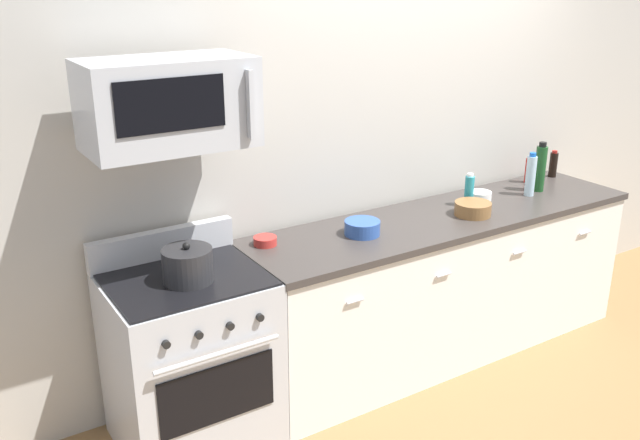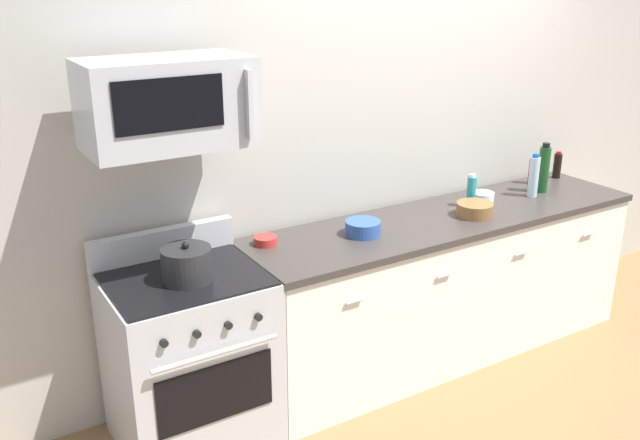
{
  "view_description": "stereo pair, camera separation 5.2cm",
  "coord_description": "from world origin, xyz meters",
  "px_view_note": "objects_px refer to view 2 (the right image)",
  "views": [
    {
      "loc": [
        -2.73,
        -2.89,
        2.32
      ],
      "look_at": [
        -0.94,
        -0.05,
        1.09
      ],
      "focal_mm": 38.8,
      "sensor_mm": 36.0,
      "label": 1
    },
    {
      "loc": [
        -2.69,
        -2.92,
        2.32
      ],
      "look_at": [
        -0.94,
        -0.05,
        1.09
      ],
      "focal_mm": 38.8,
      "sensor_mm": 36.0,
      "label": 2
    }
  ],
  "objects_px": {
    "bottle_hot_sauce_red": "(533,171)",
    "bottle_dish_soap": "(471,191)",
    "microwave": "(168,103)",
    "bowl_blue_mixing": "(363,227)",
    "bowl_red_small": "(265,240)",
    "stockpot": "(187,264)",
    "bottle_soy_sauce_dark": "(557,165)",
    "bottle_water_clear": "(534,176)",
    "bowl_wooden_salad": "(475,209)",
    "bottle_wine_green": "(544,169)",
    "bowl_white_ceramic": "(482,196)",
    "range_oven": "(190,358)"
  },
  "relations": [
    {
      "from": "bottle_soy_sauce_dark",
      "to": "bowl_wooden_salad",
      "type": "relative_size",
      "value": 0.87
    },
    {
      "from": "bowl_blue_mixing",
      "to": "bowl_white_ceramic",
      "type": "relative_size",
      "value": 1.36
    },
    {
      "from": "microwave",
      "to": "bowl_red_small",
      "type": "xyz_separation_m",
      "value": [
        0.52,
        0.11,
        -0.81
      ]
    },
    {
      "from": "bowl_blue_mixing",
      "to": "microwave",
      "type": "bearing_deg",
      "value": 177.84
    },
    {
      "from": "bowl_red_small",
      "to": "stockpot",
      "type": "height_order",
      "value": "stockpot"
    },
    {
      "from": "bowl_blue_mixing",
      "to": "stockpot",
      "type": "height_order",
      "value": "stockpot"
    },
    {
      "from": "bottle_wine_green",
      "to": "bottle_hot_sauce_red",
      "type": "bearing_deg",
      "value": 61.72
    },
    {
      "from": "microwave",
      "to": "bowl_red_small",
      "type": "bearing_deg",
      "value": 12.29
    },
    {
      "from": "range_oven",
      "to": "microwave",
      "type": "distance_m",
      "value": 1.28
    },
    {
      "from": "bottle_soy_sauce_dark",
      "to": "bowl_blue_mixing",
      "type": "distance_m",
      "value": 1.81
    },
    {
      "from": "range_oven",
      "to": "bowl_wooden_salad",
      "type": "xyz_separation_m",
      "value": [
        1.8,
        -0.09,
        0.49
      ]
    },
    {
      "from": "bowl_white_ceramic",
      "to": "bowl_red_small",
      "type": "height_order",
      "value": "bowl_white_ceramic"
    },
    {
      "from": "microwave",
      "to": "bowl_blue_mixing",
      "type": "relative_size",
      "value": 3.75
    },
    {
      "from": "bottle_hot_sauce_red",
      "to": "bottle_wine_green",
      "type": "xyz_separation_m",
      "value": [
        -0.09,
        -0.16,
        0.07
      ]
    },
    {
      "from": "range_oven",
      "to": "bowl_white_ceramic",
      "type": "xyz_separation_m",
      "value": [
        2.04,
        0.1,
        0.48
      ]
    },
    {
      "from": "bottle_hot_sauce_red",
      "to": "bowl_white_ceramic",
      "type": "relative_size",
      "value": 1.28
    },
    {
      "from": "range_oven",
      "to": "bowl_blue_mixing",
      "type": "height_order",
      "value": "range_oven"
    },
    {
      "from": "range_oven",
      "to": "bowl_blue_mixing",
      "type": "distance_m",
      "value": 1.16
    },
    {
      "from": "range_oven",
      "to": "bottle_soy_sauce_dark",
      "type": "distance_m",
      "value": 2.91
    },
    {
      "from": "bottle_hot_sauce_red",
      "to": "bottle_dish_soap",
      "type": "bearing_deg",
      "value": -168.44
    },
    {
      "from": "range_oven",
      "to": "bowl_wooden_salad",
      "type": "distance_m",
      "value": 1.87
    },
    {
      "from": "bottle_hot_sauce_red",
      "to": "bottle_water_clear",
      "type": "xyz_separation_m",
      "value": [
        -0.22,
        -0.2,
        0.05
      ]
    },
    {
      "from": "microwave",
      "to": "bowl_white_ceramic",
      "type": "relative_size",
      "value": 5.11
    },
    {
      "from": "bowl_wooden_salad",
      "to": "bottle_hot_sauce_red",
      "type": "bearing_deg",
      "value": 19.63
    },
    {
      "from": "range_oven",
      "to": "bottle_soy_sauce_dark",
      "type": "bearing_deg",
      "value": 4.09
    },
    {
      "from": "range_oven",
      "to": "bottle_wine_green",
      "type": "distance_m",
      "value": 2.58
    },
    {
      "from": "bottle_water_clear",
      "to": "bowl_blue_mixing",
      "type": "relative_size",
      "value": 1.44
    },
    {
      "from": "stockpot",
      "to": "bottle_hot_sauce_red",
      "type": "bearing_deg",
      "value": 5.5
    },
    {
      "from": "bowl_red_small",
      "to": "bottle_water_clear",
      "type": "bearing_deg",
      "value": -4.92
    },
    {
      "from": "bowl_red_small",
      "to": "bowl_blue_mixing",
      "type": "bearing_deg",
      "value": -16.2
    },
    {
      "from": "microwave",
      "to": "bowl_blue_mixing",
      "type": "height_order",
      "value": "microwave"
    },
    {
      "from": "bottle_water_clear",
      "to": "stockpot",
      "type": "height_order",
      "value": "bottle_water_clear"
    },
    {
      "from": "bowl_white_ceramic",
      "to": "bottle_wine_green",
      "type": "bearing_deg",
      "value": -8.66
    },
    {
      "from": "microwave",
      "to": "bottle_soy_sauce_dark",
      "type": "height_order",
      "value": "microwave"
    },
    {
      "from": "bowl_white_ceramic",
      "to": "stockpot",
      "type": "xyz_separation_m",
      "value": [
        -2.04,
        -0.16,
        0.06
      ]
    },
    {
      "from": "bowl_white_ceramic",
      "to": "microwave",
      "type": "bearing_deg",
      "value": -178.4
    },
    {
      "from": "bottle_dish_soap",
      "to": "bowl_white_ceramic",
      "type": "relative_size",
      "value": 1.43
    },
    {
      "from": "bottle_wine_green",
      "to": "bowl_wooden_salad",
      "type": "distance_m",
      "value": 0.73
    },
    {
      "from": "range_oven",
      "to": "bowl_wooden_salad",
      "type": "bearing_deg",
      "value": -2.8
    },
    {
      "from": "microwave",
      "to": "bowl_wooden_salad",
      "type": "xyz_separation_m",
      "value": [
        1.8,
        -0.13,
        -0.79
      ]
    },
    {
      "from": "bottle_hot_sauce_red",
      "to": "bottle_water_clear",
      "type": "bearing_deg",
      "value": -137.45
    },
    {
      "from": "bottle_water_clear",
      "to": "bowl_blue_mixing",
      "type": "distance_m",
      "value": 1.33
    },
    {
      "from": "bowl_blue_mixing",
      "to": "bottle_water_clear",
      "type": "bearing_deg",
      "value": -0.28
    },
    {
      "from": "bowl_red_small",
      "to": "stockpot",
      "type": "distance_m",
      "value": 0.57
    },
    {
      "from": "bottle_dish_soap",
      "to": "bottle_wine_green",
      "type": "relative_size",
      "value": 0.63
    },
    {
      "from": "bowl_wooden_salad",
      "to": "bowl_red_small",
      "type": "bearing_deg",
      "value": 169.06
    },
    {
      "from": "bottle_soy_sauce_dark",
      "to": "bottle_water_clear",
      "type": "distance_m",
      "value": 0.51
    },
    {
      "from": "bottle_dish_soap",
      "to": "bottle_water_clear",
      "type": "xyz_separation_m",
      "value": [
        0.48,
        -0.06,
        0.04
      ]
    },
    {
      "from": "microwave",
      "to": "bowl_wooden_salad",
      "type": "distance_m",
      "value": 1.97
    },
    {
      "from": "bottle_dish_soap",
      "to": "stockpot",
      "type": "relative_size",
      "value": 0.87
    }
  ]
}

